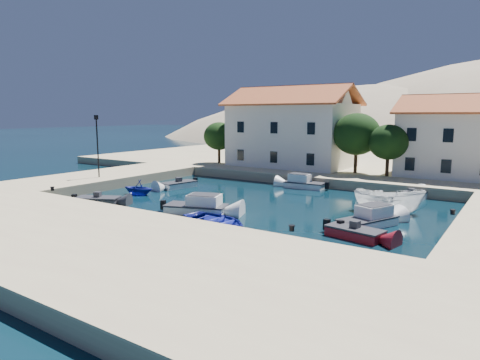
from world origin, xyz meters
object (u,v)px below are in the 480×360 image
building_left (292,125)px  boat_east (388,212)px  lamppost (97,140)px  building_mid (455,135)px  cabin_cruiser_south (196,207)px  rowboat_south (215,226)px  cabin_cruiser_east (368,220)px

building_left → boat_east: (15.94, -15.08, -5.94)m
lamppost → building_left: bearing=60.1°
lamppost → boat_east: lamppost is taller
building_mid → cabin_cruiser_south: building_mid is taller
building_mid → boat_east: (-2.06, -16.08, -5.22)m
building_mid → boat_east: bearing=-97.3°
lamppost → boat_east: (27.44, 4.92, -4.75)m
boat_east → building_mid: bearing=-19.3°
building_left → building_mid: size_ratio=1.40×
building_mid → rowboat_south: (-10.31, -26.79, -5.22)m
rowboat_south → cabin_cruiser_east: cabin_cruiser_east is taller
rowboat_south → boat_east: 13.52m
building_left → building_mid: (18.00, 1.00, -0.71)m
lamppost → rowboat_south: lamppost is taller
lamppost → rowboat_south: bearing=-16.8°
rowboat_south → lamppost: bearing=83.4°
building_left → cabin_cruiser_east: bearing=-51.7°
lamppost → cabin_cruiser_south: lamppost is taller
cabin_cruiser_south → rowboat_south: (3.59, -2.36, -0.48)m
building_mid → lamppost: (-29.50, -21.00, -0.47)m
lamppost → cabin_cruiser_east: lamppost is taller
lamppost → boat_east: size_ratio=1.22×
building_left → boat_east: size_ratio=2.88×
cabin_cruiser_south → cabin_cruiser_east: size_ratio=1.07×
building_left → rowboat_south: size_ratio=2.90×
lamppost → boat_east: bearing=10.2°
building_mid → rowboat_south: 29.17m
lamppost → building_mid: bearing=35.4°
building_left → cabin_cruiser_south: 24.40m
building_left → cabin_cruiser_south: size_ratio=2.96×
building_mid → rowboat_south: building_mid is taller
rowboat_south → boat_east: bearing=-27.5°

